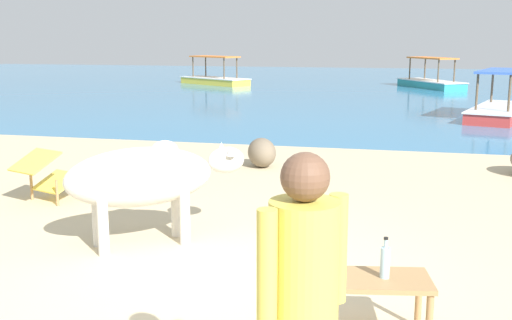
% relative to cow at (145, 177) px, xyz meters
% --- Properties ---
extents(sand_beach, '(18.00, 14.00, 0.04)m').
position_rel_cow_xyz_m(sand_beach, '(0.95, -0.87, -0.73)').
color(sand_beach, '#CCB78E').
rests_on(sand_beach, ground).
extents(water_surface, '(60.00, 36.00, 0.03)m').
position_rel_cow_xyz_m(water_surface, '(0.95, 21.13, -0.75)').
color(water_surface, teal).
rests_on(water_surface, ground).
extents(cow, '(1.75, 1.46, 1.08)m').
position_rel_cow_xyz_m(cow, '(0.00, 0.00, 0.00)').
color(cow, beige).
rests_on(cow, sand_beach).
extents(low_bench_table, '(0.83, 0.57, 0.45)m').
position_rel_cow_xyz_m(low_bench_table, '(2.39, -1.52, -0.33)').
color(low_bench_table, '#A37A4C').
rests_on(low_bench_table, sand_beach).
extents(bottle, '(0.07, 0.07, 0.30)m').
position_rel_cow_xyz_m(bottle, '(2.44, -1.51, -0.14)').
color(bottle, '#A3C6D1').
rests_on(bottle, low_bench_table).
extents(deck_chair_far, '(0.77, 0.91, 0.68)m').
position_rel_cow_xyz_m(deck_chair_far, '(-1.93, 1.27, -0.33)').
color(deck_chair_far, '#A37A4C').
rests_on(deck_chair_far, sand_beach).
extents(person_standing, '(0.36, 0.42, 1.62)m').
position_rel_cow_xyz_m(person_standing, '(2.11, -3.10, 0.24)').
color(person_standing, '#334C99').
rests_on(person_standing, sand_beach).
extents(shore_rock_large, '(0.69, 0.77, 0.48)m').
position_rel_cow_xyz_m(shore_rock_large, '(0.28, 4.09, -0.47)').
color(shore_rock_large, '#756651').
rests_on(shore_rock_large, sand_beach).
extents(boat_yellow, '(3.73, 2.92, 1.29)m').
position_rel_cow_xyz_m(boat_yellow, '(-5.95, 21.67, -0.46)').
color(boat_yellow, gold).
rests_on(boat_yellow, water_surface).
extents(boat_red, '(2.16, 3.85, 1.29)m').
position_rel_cow_xyz_m(boat_red, '(4.99, 11.79, -0.46)').
color(boat_red, '#C63833').
rests_on(boat_red, water_surface).
extents(boat_teal, '(2.90, 3.74, 1.29)m').
position_rel_cow_xyz_m(boat_teal, '(3.61, 21.98, -0.46)').
color(boat_teal, teal).
rests_on(boat_teal, water_surface).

